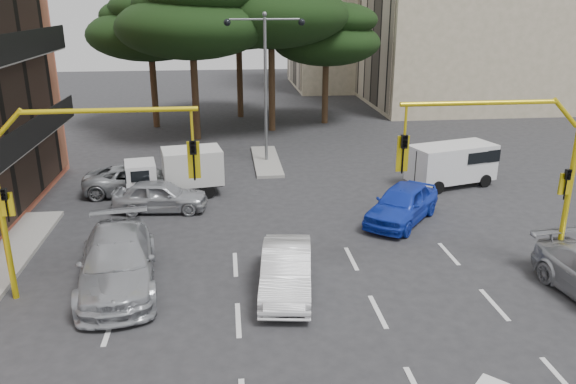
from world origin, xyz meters
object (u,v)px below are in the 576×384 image
(car_silver_cross_a, at_px, (136,179))
(car_silver_cross_b, at_px, (160,196))
(signal_mast_right, at_px, (520,158))
(car_blue_compact, at_px, (402,204))
(car_silver_wagon, at_px, (117,262))
(car_white_hatch, at_px, (286,270))
(box_truck_a, at_px, (175,173))
(street_lamp_center, at_px, (265,62))
(signal_mast_left, at_px, (61,172))
(van_white, at_px, (451,165))

(car_silver_cross_a, distance_m, car_silver_cross_b, 2.84)
(signal_mast_right, height_order, car_blue_compact, signal_mast_right)
(signal_mast_right, distance_m, car_silver_wagon, 12.82)
(car_white_hatch, xyz_separation_m, box_truck_a, (-4.02, 9.41, 0.37))
(signal_mast_right, height_order, street_lamp_center, street_lamp_center)
(signal_mast_left, xyz_separation_m, box_truck_a, (2.30, 8.93, -2.82))
(car_silver_cross_b, bearing_deg, car_silver_wagon, 179.44)
(signal_mast_right, relative_size, van_white, 1.47)
(signal_mast_right, distance_m, van_white, 9.60)
(signal_mast_left, xyz_separation_m, car_silver_wagon, (1.17, 0.46, -3.07))
(signal_mast_right, bearing_deg, box_truck_a, 141.70)
(car_silver_wagon, xyz_separation_m, box_truck_a, (1.13, 8.47, 0.25))
(car_blue_compact, bearing_deg, street_lamp_center, 156.27)
(signal_mast_left, height_order, box_truck_a, signal_mast_left)
(signal_mast_left, distance_m, car_silver_cross_a, 10.05)
(car_silver_cross_a, xyz_separation_m, van_white, (14.84, -0.50, 0.37))
(signal_mast_right, height_order, signal_mast_left, same)
(car_silver_wagon, bearing_deg, car_silver_cross_a, 87.26)
(signal_mast_left, height_order, street_lamp_center, street_lamp_center)
(car_silver_cross_a, bearing_deg, van_white, -93.92)
(signal_mast_right, bearing_deg, van_white, 79.34)
(van_white, bearing_deg, car_white_hatch, -59.10)
(car_blue_compact, bearing_deg, car_silver_cross_a, -164.21)
(signal_mast_right, distance_m, car_white_hatch, 7.97)
(signal_mast_right, xyz_separation_m, street_lamp_center, (-6.80, 14.01, 1.54))
(car_silver_wagon, relative_size, van_white, 1.38)
(car_white_hatch, bearing_deg, box_truck_a, 120.78)
(car_white_hatch, bearing_deg, signal_mast_right, 11.42)
(car_silver_cross_a, bearing_deg, car_blue_compact, -115.36)
(signal_mast_right, relative_size, street_lamp_center, 0.77)
(signal_mast_left, distance_m, van_white, 17.99)
(car_white_hatch, height_order, car_silver_cross_a, car_white_hatch)
(street_lamp_center, xyz_separation_m, car_silver_wagon, (-5.63, -13.55, -4.61))
(box_truck_a, bearing_deg, van_white, -99.52)
(car_blue_compact, distance_m, car_silver_cross_a, 12.09)
(street_lamp_center, xyz_separation_m, car_white_hatch, (-0.48, -14.49, -4.73))
(van_white, height_order, box_truck_a, box_truck_a)
(car_silver_cross_a, bearing_deg, signal_mast_right, -127.86)
(car_blue_compact, bearing_deg, car_silver_cross_b, -154.08)
(car_white_hatch, distance_m, box_truck_a, 10.24)
(signal_mast_right, height_order, car_silver_cross_a, signal_mast_right)
(car_white_hatch, relative_size, van_white, 1.04)
(car_blue_compact, distance_m, van_white, 5.70)
(car_silver_wagon, height_order, van_white, van_white)
(signal_mast_left, xyz_separation_m, street_lamp_center, (6.80, 14.01, 1.54))
(car_silver_wagon, distance_m, van_white, 16.52)
(signal_mast_right, height_order, car_silver_wagon, signal_mast_right)
(signal_mast_left, distance_m, car_silver_cross_b, 7.92)
(signal_mast_left, bearing_deg, car_silver_cross_b, 75.56)
(signal_mast_right, bearing_deg, car_silver_cross_b, 149.30)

